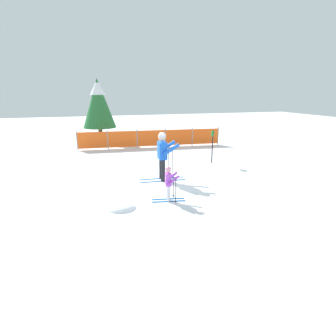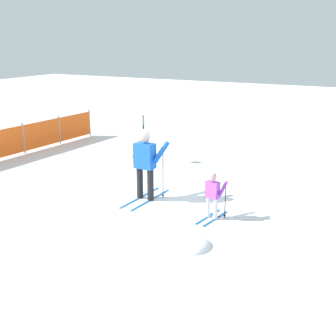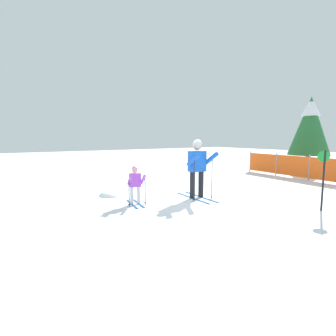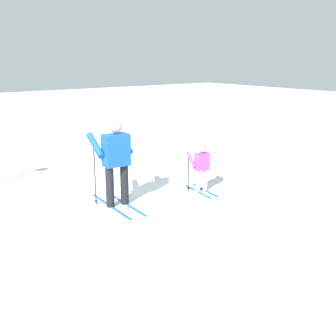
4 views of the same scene
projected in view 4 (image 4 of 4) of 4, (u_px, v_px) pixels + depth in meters
ground_plane at (120, 205)px, 8.65m from camera, size 60.00×60.00×0.00m
skier_adult at (116, 153)px, 8.37m from camera, size 1.76×0.81×1.83m
skier_child at (202, 164)px, 9.36m from camera, size 1.06×0.53×1.10m
snow_mound at (256, 208)px, 8.49m from camera, size 0.81×0.69×0.32m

